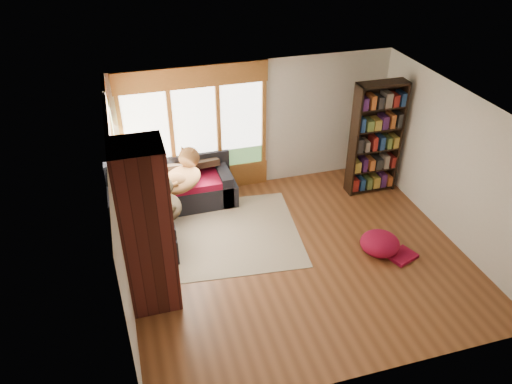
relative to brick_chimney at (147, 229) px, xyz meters
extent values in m
plane|color=brown|center=(2.40, 0.35, -1.30)|extent=(5.50, 5.50, 0.00)
plane|color=white|center=(2.40, 0.35, 1.30)|extent=(5.50, 5.50, 0.00)
cube|color=silver|center=(2.40, 2.85, 0.00)|extent=(5.50, 0.04, 2.60)
cube|color=silver|center=(2.40, -2.15, 0.00)|extent=(5.50, 0.04, 2.60)
cube|color=silver|center=(-0.35, 0.35, 0.00)|extent=(0.04, 5.00, 2.60)
cube|color=silver|center=(5.15, 0.35, 0.00)|extent=(0.04, 5.00, 2.60)
cube|color=#955B26|center=(1.20, 2.82, 0.05)|extent=(2.82, 0.10, 1.90)
cube|color=white|center=(1.20, 2.82, 0.05)|extent=(2.54, 0.09, 1.62)
cube|color=#955B26|center=(-0.32, 1.55, 0.05)|extent=(0.10, 2.62, 1.90)
cube|color=white|center=(-0.32, 1.55, 0.05)|extent=(0.09, 2.36, 1.62)
cube|color=#7D925D|center=(-0.29, 2.38, 0.45)|extent=(0.03, 0.72, 0.90)
cube|color=#471914|center=(0.00, 0.00, 0.00)|extent=(0.70, 0.70, 2.60)
cube|color=black|center=(0.75, 2.40, -1.09)|extent=(2.20, 0.90, 0.42)
cube|color=black|center=(0.75, 2.75, -0.69)|extent=(2.20, 0.20, 0.38)
cube|color=black|center=(1.75, 2.40, -1.00)|extent=(0.20, 0.90, 0.60)
cube|color=maroon|center=(0.65, 2.28, -0.82)|extent=(1.90, 0.66, 0.12)
cube|color=black|center=(0.10, 1.75, -1.09)|extent=(0.90, 2.20, 0.42)
cube|color=black|center=(-0.25, 1.75, -0.69)|extent=(0.20, 2.20, 0.38)
cube|color=black|center=(0.10, 0.75, -1.00)|extent=(0.90, 0.20, 0.60)
cube|color=maroon|center=(0.22, 1.40, -0.82)|extent=(0.66, 1.20, 0.12)
cube|color=maroon|center=(0.22, 2.35, -0.82)|extent=(0.66, 0.66, 0.12)
cube|color=beige|center=(1.15, 1.28, -1.29)|extent=(3.23, 2.59, 0.01)
cube|color=black|center=(5.01, 1.94, -0.16)|extent=(0.04, 0.32, 2.27)
cube|color=black|center=(4.07, 1.94, -0.16)|extent=(0.04, 0.32, 2.27)
cube|color=black|center=(4.54, 2.10, -0.16)|extent=(0.97, 0.02, 2.27)
cube|color=black|center=(4.54, 1.94, -1.24)|extent=(0.89, 0.30, 0.03)
cube|color=black|center=(4.54, 1.94, -0.81)|extent=(0.89, 0.30, 0.03)
cube|color=black|center=(4.54, 1.94, -0.37)|extent=(0.89, 0.30, 0.03)
cube|color=black|center=(4.54, 1.94, 0.06)|extent=(0.89, 0.30, 0.03)
cube|color=black|center=(4.54, 1.94, 0.50)|extent=(0.89, 0.30, 0.03)
cube|color=black|center=(4.54, 1.94, 0.93)|extent=(0.89, 0.30, 0.03)
cube|color=#726659|center=(4.54, 1.92, -0.16)|extent=(0.85, 0.24, 2.11)
ellipsoid|color=maroon|center=(3.77, 0.05, -1.11)|extent=(0.87, 0.87, 0.36)
ellipsoid|color=brown|center=(0.77, 2.12, -0.52)|extent=(1.07, 1.14, 0.32)
sphere|color=brown|center=(0.98, 2.40, -0.37)|extent=(0.54, 0.54, 0.39)
cone|color=brown|center=(0.94, 2.35, -0.21)|extent=(0.20, 0.20, 0.17)
ellipsoid|color=black|center=(0.39, 1.33, -0.57)|extent=(0.57, 0.83, 0.27)
sphere|color=black|center=(0.41, 1.62, -0.44)|extent=(0.34, 0.34, 0.32)
cone|color=black|center=(0.40, 1.57, -0.31)|extent=(0.13, 0.13, 0.14)
cube|color=#2F2217|center=(1.45, 2.61, -0.51)|extent=(0.45, 0.12, 0.45)
cube|color=#2F2217|center=(0.85, 2.61, -0.51)|extent=(0.45, 0.12, 0.45)
cube|color=#2F2217|center=(-0.08, 2.15, -0.51)|extent=(0.45, 0.12, 0.45)
cube|color=#2F2217|center=(-0.08, 1.05, -0.51)|extent=(0.45, 0.12, 0.45)
cube|color=maroon|center=(0.25, 2.61, -0.51)|extent=(0.42, 0.12, 0.42)
camera|label=1|loc=(-0.09, -5.74, 4.11)|focal=35.00mm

